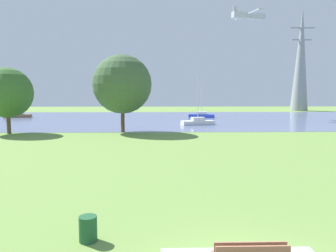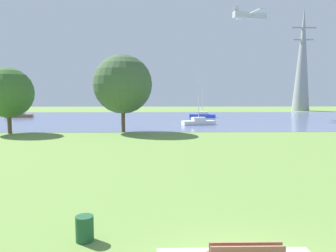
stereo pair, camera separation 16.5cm
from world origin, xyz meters
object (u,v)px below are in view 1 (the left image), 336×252
(light_aircraft, at_px, (248,16))
(sailboat_white, at_px, (198,122))
(sailboat_brown, at_px, (18,115))
(tree_west_far, at_px, (122,84))
(electricity_pylon, at_px, (301,59))
(litter_bin, at_px, (88,229))
(sailboat_blue, at_px, (202,115))
(tree_east_near, at_px, (7,93))

(light_aircraft, bearing_deg, sailboat_white, -128.78)
(sailboat_brown, bearing_deg, tree_west_far, -46.03)
(sailboat_white, distance_m, electricity_pylon, 49.74)
(litter_bin, xyz_separation_m, sailboat_white, (7.74, 36.44, 0.06))
(tree_west_far, bearing_deg, litter_bin, -85.58)
(litter_bin, relative_size, sailboat_white, 0.11)
(sailboat_brown, xyz_separation_m, electricity_pylon, (63.40, 21.74, 12.82))
(sailboat_brown, relative_size, electricity_pylon, 0.26)
(sailboat_blue, bearing_deg, sailboat_brown, 178.62)
(light_aircraft, bearing_deg, tree_west_far, -133.59)
(sailboat_brown, height_order, light_aircraft, light_aircraft)
(sailboat_white, height_order, sailboat_brown, sailboat_white)
(sailboat_brown, relative_size, tree_west_far, 0.75)
(electricity_pylon, bearing_deg, sailboat_white, -130.04)
(tree_east_near, bearing_deg, electricity_pylon, 40.77)
(sailboat_blue, height_order, sailboat_white, sailboat_white)
(sailboat_brown, distance_m, tree_east_near, 26.73)
(tree_west_far, height_order, light_aircraft, light_aircraft)
(tree_west_far, relative_size, light_aircraft, 1.08)
(tree_east_near, bearing_deg, sailboat_blue, 43.32)
(tree_east_near, xyz_separation_m, electricity_pylon, (53.65, 46.26, 8.64))
(tree_east_near, xyz_separation_m, light_aircraft, (33.31, 22.64, 13.98))
(sailboat_white, xyz_separation_m, tree_east_near, (-22.74, -9.47, 4.18))
(litter_bin, bearing_deg, tree_east_near, 119.09)
(sailboat_white, bearing_deg, electricity_pylon, 49.96)
(tree_east_near, xyz_separation_m, tree_west_far, (12.83, 1.12, 0.99))
(sailboat_white, bearing_deg, tree_west_far, -139.85)
(electricity_pylon, bearing_deg, light_aircraft, -130.72)
(litter_bin, relative_size, tree_west_far, 0.09)
(sailboat_blue, xyz_separation_m, light_aircraft, (8.19, -1.05, 18.17))
(sailboat_blue, distance_m, tree_west_far, 26.22)
(litter_bin, relative_size, sailboat_blue, 0.14)
(electricity_pylon, xyz_separation_m, light_aircraft, (-20.34, -23.63, 5.34))
(light_aircraft, bearing_deg, litter_bin, -110.27)
(light_aircraft, bearing_deg, tree_east_near, -145.80)
(sailboat_blue, xyz_separation_m, tree_east_near, (-25.12, -23.69, 4.20))
(sailboat_blue, distance_m, electricity_pylon, 38.58)
(sailboat_blue, bearing_deg, electricity_pylon, 38.35)
(sailboat_white, relative_size, sailboat_brown, 1.03)
(tree_west_far, distance_m, electricity_pylon, 61.35)
(sailboat_brown, height_order, tree_east_near, tree_east_near)
(sailboat_brown, bearing_deg, litter_bin, -64.32)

